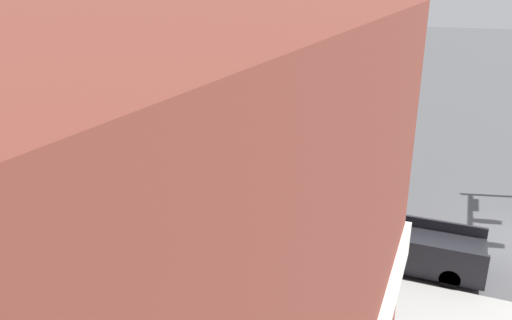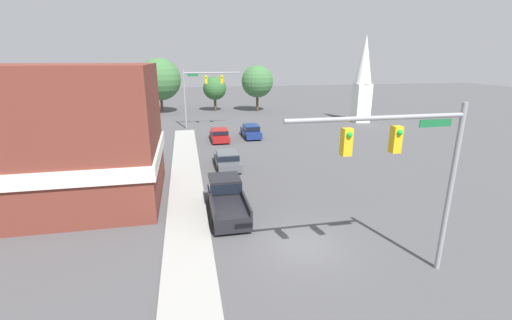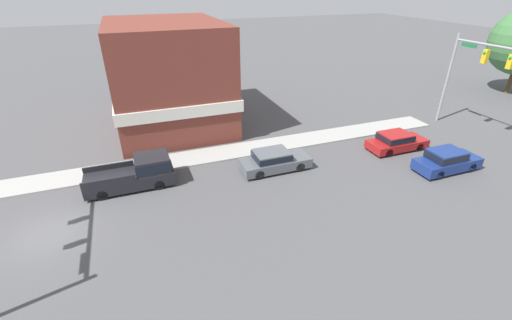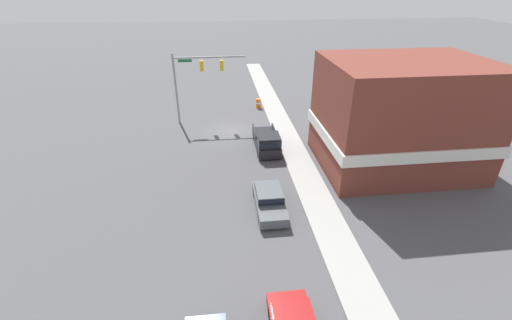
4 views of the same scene
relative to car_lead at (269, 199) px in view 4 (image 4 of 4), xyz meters
name	(u,v)px [view 4 (image 4 of 4)]	position (x,y,z in m)	size (l,w,h in m)	color
ground_plane	(229,131)	(2.15, -13.74, -0.75)	(200.00, 200.00, 0.00)	#4C4C4F
sidewalk_curb	(283,128)	(-3.55, -13.74, -0.68)	(2.40, 60.00, 0.14)	#9E9E99
near_signal_assembly	(196,73)	(5.26, -16.77, 4.68)	(7.49, 0.49, 7.50)	gray
car_lead	(269,199)	(0.00, 0.00, 0.00)	(1.91, 4.84, 1.44)	black
pickup_truck_parked	(267,141)	(-1.13, -8.85, 0.20)	(2.05, 5.40, 1.94)	black
construction_barrel	(258,103)	(-1.75, -20.56, -0.18)	(0.60, 0.60, 1.14)	orange
corner_brick_building	(400,117)	(-11.40, -5.18, 3.51)	(12.59, 9.50, 8.80)	brown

